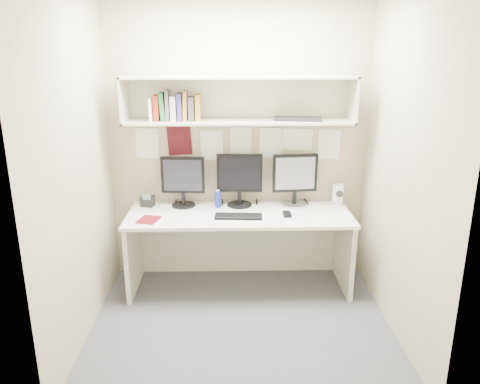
{
  "coord_description": "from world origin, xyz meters",
  "views": [
    {
      "loc": [
        -0.09,
        -3.31,
        2.14
      ],
      "look_at": [
        -0.0,
        0.35,
        1.02
      ],
      "focal_mm": 35.0,
      "sensor_mm": 36.0,
      "label": 1
    }
  ],
  "objects_px": {
    "desk": "(239,250)",
    "keyboard": "(239,216)",
    "monitor_center": "(240,178)",
    "speaker": "(338,194)",
    "monitor_left": "(183,179)",
    "desk_phone": "(148,201)",
    "maroon_notebook": "(149,220)",
    "monitor_right": "(295,178)"
  },
  "relations": [
    {
      "from": "maroon_notebook",
      "to": "keyboard",
      "type": "bearing_deg",
      "value": 18.21
    },
    {
      "from": "monitor_left",
      "to": "speaker",
      "type": "distance_m",
      "value": 1.47
    },
    {
      "from": "desk",
      "to": "monitor_center",
      "type": "bearing_deg",
      "value": 88.23
    },
    {
      "from": "desk",
      "to": "monitor_center",
      "type": "relative_size",
      "value": 4.07
    },
    {
      "from": "desk_phone",
      "to": "speaker",
      "type": "bearing_deg",
      "value": 15.45
    },
    {
      "from": "maroon_notebook",
      "to": "monitor_center",
      "type": "bearing_deg",
      "value": 40.45
    },
    {
      "from": "monitor_left",
      "to": "speaker",
      "type": "bearing_deg",
      "value": 4.59
    },
    {
      "from": "monitor_right",
      "to": "speaker",
      "type": "distance_m",
      "value": 0.45
    },
    {
      "from": "desk",
      "to": "monitor_left",
      "type": "bearing_deg",
      "value": 157.07
    },
    {
      "from": "speaker",
      "to": "maroon_notebook",
      "type": "bearing_deg",
      "value": -147.01
    },
    {
      "from": "monitor_left",
      "to": "keyboard",
      "type": "distance_m",
      "value": 0.66
    },
    {
      "from": "keyboard",
      "to": "monitor_right",
      "type": "bearing_deg",
      "value": 35.76
    },
    {
      "from": "monitor_left",
      "to": "monitor_center",
      "type": "relative_size",
      "value": 0.95
    },
    {
      "from": "desk",
      "to": "speaker",
      "type": "relative_size",
      "value": 10.32
    },
    {
      "from": "desk_phone",
      "to": "maroon_notebook",
      "type": "bearing_deg",
      "value": -65.06
    },
    {
      "from": "speaker",
      "to": "maroon_notebook",
      "type": "distance_m",
      "value": 1.77
    },
    {
      "from": "desk",
      "to": "monitor_right",
      "type": "relative_size",
      "value": 4.1
    },
    {
      "from": "monitor_right",
      "to": "speaker",
      "type": "xyz_separation_m",
      "value": [
        0.42,
        0.01,
        -0.17
      ]
    },
    {
      "from": "speaker",
      "to": "keyboard",
      "type": "bearing_deg",
      "value": -139.96
    },
    {
      "from": "monitor_left",
      "to": "keyboard",
      "type": "bearing_deg",
      "value": -29.32
    },
    {
      "from": "monitor_right",
      "to": "speaker",
      "type": "bearing_deg",
      "value": -3.98
    },
    {
      "from": "monitor_left",
      "to": "maroon_notebook",
      "type": "relative_size",
      "value": 2.39
    },
    {
      "from": "monitor_center",
      "to": "speaker",
      "type": "height_order",
      "value": "monitor_center"
    },
    {
      "from": "desk",
      "to": "speaker",
      "type": "height_order",
      "value": "speaker"
    },
    {
      "from": "monitor_left",
      "to": "maroon_notebook",
      "type": "bearing_deg",
      "value": -120.39
    },
    {
      "from": "monitor_center",
      "to": "keyboard",
      "type": "bearing_deg",
      "value": -90.91
    },
    {
      "from": "monitor_left",
      "to": "maroon_notebook",
      "type": "distance_m",
      "value": 0.53
    },
    {
      "from": "monitor_right",
      "to": "maroon_notebook",
      "type": "relative_size",
      "value": 2.49
    },
    {
      "from": "desk_phone",
      "to": "monitor_center",
      "type": "bearing_deg",
      "value": 15.4
    },
    {
      "from": "maroon_notebook",
      "to": "desk",
      "type": "bearing_deg",
      "value": 26.48
    },
    {
      "from": "desk",
      "to": "monitor_center",
      "type": "distance_m",
      "value": 0.67
    },
    {
      "from": "desk",
      "to": "maroon_notebook",
      "type": "bearing_deg",
      "value": -167.85
    },
    {
      "from": "monitor_left",
      "to": "keyboard",
      "type": "xyz_separation_m",
      "value": [
        0.51,
        -0.34,
        -0.24
      ]
    },
    {
      "from": "desk",
      "to": "keyboard",
      "type": "relative_size",
      "value": 4.84
    },
    {
      "from": "speaker",
      "to": "desk_phone",
      "type": "distance_m",
      "value": 1.79
    },
    {
      "from": "speaker",
      "to": "desk",
      "type": "bearing_deg",
      "value": -146.24
    },
    {
      "from": "desk",
      "to": "monitor_right",
      "type": "height_order",
      "value": "monitor_right"
    },
    {
      "from": "desk",
      "to": "monitor_left",
      "type": "xyz_separation_m",
      "value": [
        -0.52,
        0.22,
        0.62
      ]
    },
    {
      "from": "desk",
      "to": "monitor_right",
      "type": "distance_m",
      "value": 0.85
    },
    {
      "from": "monitor_center",
      "to": "maroon_notebook",
      "type": "xyz_separation_m",
      "value": [
        -0.79,
        -0.39,
        -0.26
      ]
    },
    {
      "from": "monitor_right",
      "to": "keyboard",
      "type": "xyz_separation_m",
      "value": [
        -0.53,
        -0.34,
        -0.25
      ]
    },
    {
      "from": "desk_phone",
      "to": "desk",
      "type": "bearing_deg",
      "value": 0.96
    }
  ]
}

